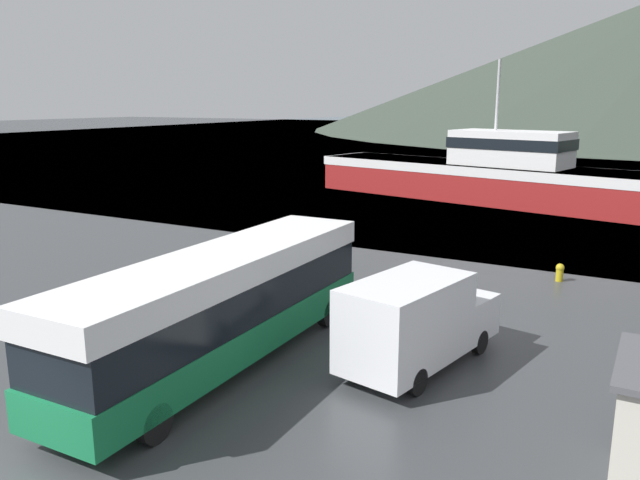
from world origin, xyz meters
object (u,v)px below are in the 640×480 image
object	(u,v)px
fishing_boat	(482,173)
storage_bin	(210,273)
delivery_van	(417,320)
tour_bus	(224,302)
small_boat	(480,177)

from	to	relation	value
fishing_boat	storage_bin	distance (m)	27.50
delivery_van	fishing_boat	xyz separation A→B (m)	(-6.21, 29.93, 0.61)
delivery_van	storage_bin	size ratio (longest dim) A/B	3.91
tour_bus	small_boat	distance (m)	43.22
delivery_van	small_boat	xyz separation A→B (m)	(-9.10, 40.58, -0.94)
delivery_van	small_boat	distance (m)	41.60
delivery_van	storage_bin	world-z (taller)	delivery_van
small_boat	delivery_van	bearing A→B (deg)	145.67
delivery_van	fishing_boat	size ratio (longest dim) A/B	0.23
storage_bin	small_boat	xyz separation A→B (m)	(0.09, 37.96, -0.35)
fishing_boat	delivery_van	bearing A→B (deg)	-156.20
tour_bus	storage_bin	distance (m)	6.85
fishing_boat	small_boat	bearing A→B (deg)	27.29
delivery_van	fishing_boat	bearing A→B (deg)	112.88
fishing_boat	storage_bin	xyz separation A→B (m)	(-2.99, -27.31, -1.20)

